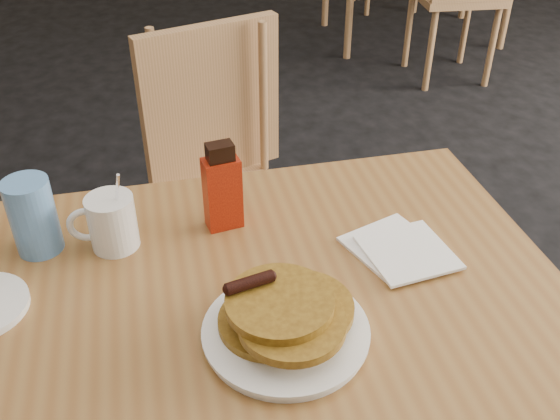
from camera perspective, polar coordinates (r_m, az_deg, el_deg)
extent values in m
cube|color=olive|center=(1.07, -4.45, -8.55)|extent=(1.18, 0.83, 0.04)
cube|color=#AD7F51|center=(1.08, -4.41, -9.13)|extent=(1.23, 0.87, 0.02)
cylinder|color=#AD7F51|center=(1.63, 12.64, -8.79)|extent=(0.04, 0.04, 0.71)
cylinder|color=#AD7F51|center=(3.94, 6.43, 18.48)|extent=(0.04, 0.04, 0.71)
cube|color=#AD7F51|center=(1.77, -5.31, -0.21)|extent=(0.54, 0.54, 0.04)
cube|color=#AD7F51|center=(1.81, -6.26, 9.65)|extent=(0.40, 0.19, 0.46)
cylinder|color=#AD7F51|center=(1.79, -9.87, -9.91)|extent=(0.04, 0.04, 0.43)
cylinder|color=#AD7F51|center=(2.06, -0.70, -2.39)|extent=(0.04, 0.04, 0.43)
cylinder|color=#AD7F51|center=(3.59, 13.57, 13.92)|extent=(0.04, 0.04, 0.45)
cylinder|color=#AD7F51|center=(4.04, 16.61, 15.79)|extent=(0.04, 0.04, 0.45)
cylinder|color=white|center=(0.98, 0.53, -11.17)|extent=(0.25, 0.25, 0.02)
cylinder|color=white|center=(0.97, 0.53, -10.88)|extent=(0.26, 0.26, 0.01)
cylinder|color=olive|center=(0.97, -0.92, -10.09)|extent=(0.16, 0.16, 0.01)
cylinder|color=olive|center=(0.97, 1.93, -8.94)|extent=(0.16, 0.16, 0.01)
cylinder|color=olive|center=(0.92, 1.11, -10.32)|extent=(0.16, 0.16, 0.01)
cylinder|color=olive|center=(0.93, -0.04, -8.43)|extent=(0.16, 0.16, 0.01)
cylinder|color=black|center=(0.94, -2.78, -6.64)|extent=(0.08, 0.04, 0.02)
cylinder|color=white|center=(1.16, -15.07, -1.09)|extent=(0.09, 0.09, 0.10)
torus|color=white|center=(1.17, -17.26, -1.30)|extent=(0.07, 0.01, 0.07)
cylinder|color=black|center=(1.14, -15.39, 0.67)|extent=(0.08, 0.08, 0.01)
cylinder|color=white|center=(1.14, -14.72, 0.43)|extent=(0.04, 0.05, 0.15)
cube|color=#720A06|center=(1.17, -5.27, 1.53)|extent=(0.07, 0.06, 0.14)
cube|color=black|center=(1.12, -5.51, 5.30)|extent=(0.05, 0.04, 0.03)
cube|color=white|center=(1.16, 10.27, -3.30)|extent=(0.19, 0.19, 0.01)
cube|color=white|center=(1.14, 11.60, -3.80)|extent=(0.17, 0.17, 0.01)
cylinder|color=#5589C8|center=(1.18, -21.65, -0.53)|extent=(0.11, 0.11, 0.14)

